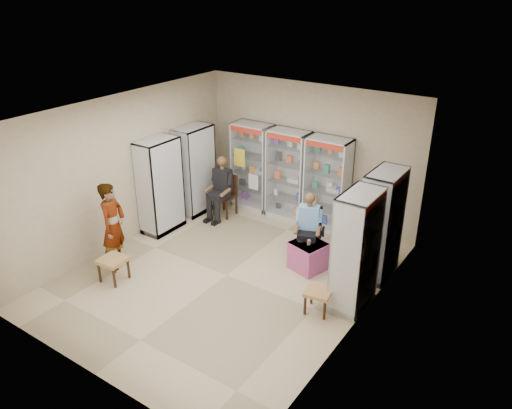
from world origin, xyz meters
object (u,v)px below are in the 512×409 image
Objects in this scene: cabinet_back_left at (252,166)px; cabinet_right_far at (382,225)px; cabinet_left_near at (160,186)px; standing_man at (113,226)px; cabinet_right_near at (356,251)px; cabinet_back_right at (327,184)px; pink_trunk at (308,256)px; office_chair at (310,234)px; cabinet_left_far at (195,170)px; wooden_chair at (225,196)px; seated_shopkeeper at (309,228)px; cabinet_back_mid at (288,175)px; woven_stool_a at (318,301)px; woven_stool_b at (114,269)px.

cabinet_right_far is (3.53, -1.13, 0.00)m from cabinet_back_left.
standing_man is (0.31, -1.56, -0.17)m from cabinet_left_near.
cabinet_right_near is at bearing 87.43° from cabinet_left_near.
pink_trunk is (0.51, -1.70, -0.73)m from cabinet_back_right.
cabinet_right_far reaches higher than office_chair.
cabinet_right_far reaches higher than standing_man.
cabinet_back_right is 1.00× the size of cabinet_left_far.
seated_shopkeeper is (2.47, -0.63, 0.17)m from wooden_chair.
cabinet_back_mid is 1.00× the size of cabinet_right_far.
cabinet_back_left is at bearing 57.72° from cabinet_right_near.
cabinet_back_right is at bearing 0.00° from cabinet_back_left.
office_chair is (2.47, -0.58, 0.04)m from wooden_chair.
seated_shopkeeper is at bearing 56.36° from cabinet_right_near.
cabinet_right_near is 1.00× the size of cabinet_left_near.
cabinet_left_far is (-0.93, -0.93, 0.00)m from cabinet_back_left.
woven_stool_a is at bearing -77.66° from office_chair.
pink_trunk is (0.19, -0.34, -0.37)m from seated_shopkeeper.
wooden_chair is (0.68, 1.30, -0.53)m from cabinet_left_near.
cabinet_back_left is 1.00× the size of cabinet_back_mid.
cabinet_back_mid is 2.35m from pink_trunk.
woven_stool_b is (-2.17, -3.97, -0.78)m from cabinet_back_right.
woven_stool_b is (-1.22, -3.97, -0.78)m from cabinet_back_mid.
cabinet_left_near is at bearing -132.80° from cabinet_back_mid.
cabinet_back_right is 4.94× the size of woven_stool_a.
cabinet_left_near is 1.98× the size of office_chair.
office_chair is (3.15, 0.72, -0.49)m from cabinet_left_near.
cabinet_left_near is (-0.93, -2.03, 0.00)m from cabinet_back_left.
seated_shopkeeper is (1.27, -1.36, -0.36)m from cabinet_back_mid.
cabinet_back_left is 1.20× the size of standing_man.
cabinet_back_mid reaches higher than woven_stool_a.
cabinet_back_left is 4.18m from cabinet_right_near.
cabinet_left_far is 4.94× the size of woven_stool_a.
cabinet_back_right is at bearing 82.13° from seated_shopkeeper.
pink_trunk is (0.19, -0.39, -0.24)m from office_chair.
seated_shopkeeper is 2.30× the size of pink_trunk.
woven_stool_a is at bearing -96.21° from standing_man.
wooden_chair is at bearing 144.67° from seated_shopkeeper.
cabinet_right_far is 1.55× the size of seated_shopkeeper.
cabinet_right_far is at bearing -78.02° from standing_man.
cabinet_back_left and cabinet_back_right have the same top height.
wooden_chair is 0.73× the size of seated_shopkeeper.
cabinet_left_far is at bearing -135.00° from cabinet_back_left.
seated_shopkeeper is at bearing 118.88° from pink_trunk.
woven_stool_a is at bearing 145.48° from cabinet_right_near.
woven_stool_a is at bearing -40.95° from cabinet_back_left.
seated_shopkeeper is 2.91× the size of woven_stool_b.
cabinet_back_mid is at bearing 72.89° from woven_stool_b.
cabinet_left_near is 4.24m from woven_stool_a.
pink_trunk is at bearing -76.65° from standing_man.
pink_trunk is at bearing 77.03° from cabinet_left_far.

